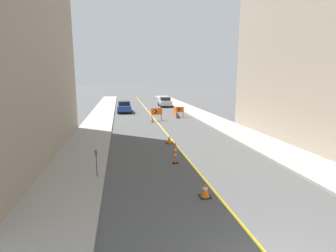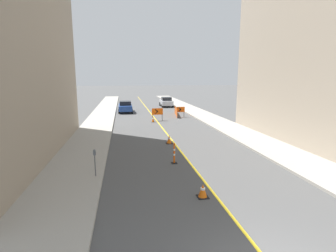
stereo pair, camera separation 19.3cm
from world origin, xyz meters
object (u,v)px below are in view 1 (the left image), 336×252
delineator_post_front (175,155)px  parked_car_curb_mid (165,102)px  parked_car_curb_near (124,107)px  traffic_cone_second (169,139)px  arrow_barricade_primary (157,112)px  parking_meter_near_curb (96,158)px  traffic_cone_nearest (205,190)px  arrow_barricade_secondary (180,110)px  traffic_cone_third (152,119)px

delineator_post_front → parked_car_curb_mid: (4.33, 29.07, 0.28)m
parked_car_curb_near → traffic_cone_second: bearing=-80.5°
delineator_post_front → arrow_barricade_primary: 15.04m
parking_meter_near_curb → parked_car_curb_near: bearing=86.0°
delineator_post_front → parking_meter_near_curb: 4.56m
arrow_barricade_primary → traffic_cone_nearest: bearing=-96.5°
traffic_cone_nearest → traffic_cone_second: size_ratio=0.94×
traffic_cone_second → traffic_cone_nearest: bearing=-91.2°
arrow_barricade_primary → arrow_barricade_secondary: arrow_barricade_primary is taller
traffic_cone_second → arrow_barricade_primary: arrow_barricade_primary is taller
traffic_cone_third → parked_car_curb_near: parked_car_curb_near is taller
arrow_barricade_secondary → parking_meter_near_curb: parking_meter_near_curb is taller
arrow_barricade_primary → delineator_post_front: bearing=-98.3°
traffic_cone_third → parked_car_curb_near: (-2.89, 8.75, 0.49)m
traffic_cone_second → arrow_barricade_secondary: (3.66, 12.66, 0.58)m
traffic_cone_nearest → traffic_cone_third: size_ratio=0.91×
arrow_barricade_primary → arrow_barricade_secondary: 3.86m
traffic_cone_nearest → parked_car_curb_near: 27.42m
traffic_cone_nearest → parked_car_curb_mid: parked_car_curb_mid is taller
traffic_cone_second → arrow_barricade_secondary: arrow_barricade_secondary is taller
parked_car_curb_near → parking_meter_near_curb: parked_car_curb_near is taller
arrow_barricade_primary → parking_meter_near_curb: (-5.20, -16.67, 0.10)m
traffic_cone_nearest → traffic_cone_third: (0.07, 18.53, 0.03)m
traffic_cone_third → delineator_post_front: size_ratio=0.53×
traffic_cone_second → arrow_barricade_secondary: size_ratio=0.48×
arrow_barricade_primary → parking_meter_near_curb: bearing=-111.9°
delineator_post_front → traffic_cone_nearest: bearing=-85.8°
delineator_post_front → parked_car_curb_mid: parked_car_curb_mid is taller
arrow_barricade_primary → traffic_cone_third: bearing=-128.4°
traffic_cone_third → delineator_post_front: (-0.39, -14.10, 0.20)m
traffic_cone_nearest → parked_car_curb_mid: size_ratio=0.13×
delineator_post_front → arrow_barricade_primary: size_ratio=0.85×
traffic_cone_second → parking_meter_near_curb: parking_meter_near_curb is taller
traffic_cone_nearest → traffic_cone_second: traffic_cone_second is taller
parked_car_curb_mid → traffic_cone_nearest: bearing=-95.2°
delineator_post_front → parking_meter_near_curb: (-4.21, -1.66, 0.57)m
traffic_cone_third → arrow_barricade_secondary: bearing=39.4°
parked_car_curb_near → parking_meter_near_curb: size_ratio=3.22×
arrow_barricade_secondary → parked_car_curb_near: parked_car_curb_near is taller
traffic_cone_second → parking_meter_near_curb: 7.83m
traffic_cone_second → parked_car_curb_near: size_ratio=0.14×
traffic_cone_third → parked_car_curb_mid: bearing=75.3°
traffic_cone_third → parked_car_curb_near: 9.22m
traffic_cone_nearest → parked_car_curb_near: parked_car_curb_near is taller
parking_meter_near_curb → arrow_barricade_secondary: bearing=66.1°
delineator_post_front → parked_car_curb_mid: bearing=81.5°
traffic_cone_third → delineator_post_front: delineator_post_front is taller
traffic_cone_second → arrow_barricade_primary: (0.49, 10.46, 0.69)m
traffic_cone_nearest → arrow_barricade_primary: 19.45m
parking_meter_near_curb → traffic_cone_second: bearing=52.8°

